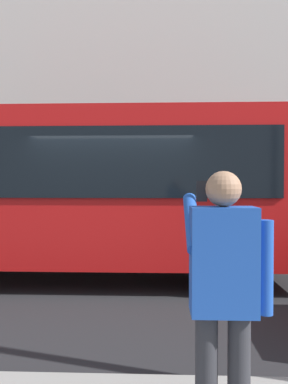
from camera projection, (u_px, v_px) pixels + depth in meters
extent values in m
plane|color=#232326|center=(117.00, 285.00, 6.85)|extent=(60.00, 60.00, 0.00)
cube|color=beige|center=(138.00, 61.00, 13.51)|extent=(28.00, 0.80, 12.00)
cube|color=maroon|center=(244.00, 146.00, 12.84)|extent=(4.40, 1.10, 0.24)
cube|color=red|center=(55.00, 187.00, 7.29)|extent=(9.00, 2.50, 2.60)
cube|color=black|center=(34.00, 162.00, 6.02)|extent=(7.60, 0.06, 1.10)
cylinder|color=black|center=(210.00, 243.00, 8.30)|extent=(1.00, 0.28, 1.00)
cylinder|color=black|center=(227.00, 265.00, 6.10)|extent=(1.00, 0.28, 1.00)
cylinder|color=#2D2D33|center=(239.00, 380.00, 2.42)|extent=(0.14, 0.14, 0.82)
cylinder|color=#2D2D33|center=(206.00, 379.00, 2.43)|extent=(0.14, 0.14, 0.82)
cube|color=#1E4CAD|center=(223.00, 260.00, 2.40)|extent=(0.40, 0.24, 0.66)
sphere|color=#A87A5B|center=(223.00, 189.00, 2.39)|extent=(0.22, 0.22, 0.22)
cylinder|color=#1E4CAD|center=(266.00, 267.00, 2.39)|extent=(0.09, 0.09, 0.58)
cylinder|color=#1E4CAD|center=(192.00, 222.00, 2.57)|extent=(0.09, 0.48, 0.37)
cube|color=black|center=(202.00, 191.00, 2.70)|extent=(0.07, 0.01, 0.14)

